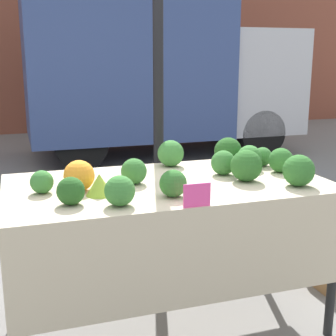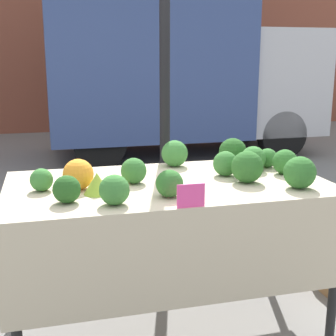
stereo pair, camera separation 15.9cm
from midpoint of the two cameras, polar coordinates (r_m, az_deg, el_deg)
ground_plane at (r=2.92m, az=-1.65°, el=-18.21°), size 40.00×40.00×0.00m
tent_pole at (r=3.16m, az=-2.65°, el=9.78°), size 0.07×0.07×2.66m
parked_truck at (r=7.42m, az=-2.33°, el=12.02°), size 4.20×1.87×2.57m
market_table at (r=2.54m, az=-1.32°, el=-4.40°), size 1.75×0.94×0.86m
orange_cauliflower at (r=2.45m, az=-12.62°, el=-0.94°), size 0.16×0.16×0.16m
romanesco_head at (r=2.35m, az=-10.27°, el=-2.01°), size 0.14×0.14×0.11m
broccoli_head_0 at (r=2.55m, az=13.94°, el=-0.32°), size 0.17×0.17×0.17m
broccoli_head_1 at (r=2.93m, az=-1.23°, el=1.79°), size 0.17×0.17×0.17m
broccoli_head_2 at (r=2.98m, az=9.97°, el=1.36°), size 0.12×0.12×0.12m
broccoli_head_3 at (r=2.73m, az=5.10°, el=0.63°), size 0.14×0.14×0.14m
broccoli_head_4 at (r=2.59m, az=7.80°, el=0.26°), size 0.18×0.18×0.18m
broccoli_head_5 at (r=2.17m, az=-8.01°, el=-2.79°), size 0.14×0.14×0.14m
broccoli_head_6 at (r=2.23m, az=-13.79°, el=-2.76°), size 0.13×0.13×0.13m
broccoli_head_7 at (r=2.46m, az=-16.94°, el=-1.65°), size 0.12×0.12×0.12m
broccoli_head_8 at (r=2.98m, az=5.82°, el=2.04°), size 0.18×0.18×0.18m
broccoli_head_9 at (r=2.84m, az=12.06°, el=0.92°), size 0.15×0.15×0.15m
broccoli_head_10 at (r=2.29m, az=-1.37°, el=-1.91°), size 0.14×0.14×0.14m
broccoli_head_11 at (r=2.87m, az=8.33°, el=1.27°), size 0.15×0.15×0.15m
broccoli_head_12 at (r=2.53m, az=-5.98°, el=-0.42°), size 0.14×0.14×0.14m
price_sign at (r=2.14m, az=1.42°, el=-3.37°), size 0.13×0.01×0.11m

